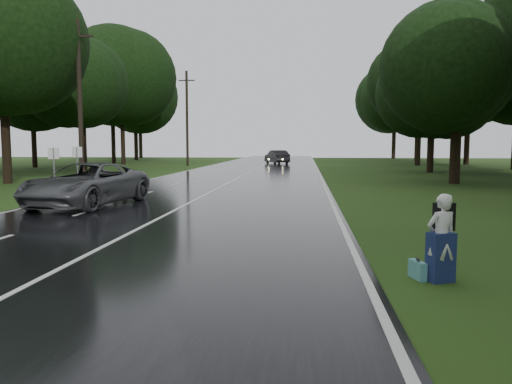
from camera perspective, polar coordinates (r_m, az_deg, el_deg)
ground at (r=10.34m, az=-21.75°, el=-8.46°), size 160.00×160.00×0.00m
road at (r=29.37m, az=-3.54°, el=0.84°), size 12.00×140.00×0.04m
lane_center at (r=29.37m, az=-3.54°, el=0.89°), size 0.12×140.00×0.01m
grey_car at (r=20.32m, az=-19.01°, el=0.86°), size 3.60×6.34×1.67m
far_car at (r=60.46m, az=2.43°, el=4.08°), size 3.46×5.27×1.64m
hitchhiker at (r=9.34m, az=20.66°, el=-5.33°), size 0.68×0.65×1.57m
suitcase at (r=9.49m, az=18.19°, el=-8.57°), size 0.26×0.48×0.33m
utility_pole_mid at (r=31.12m, az=-19.43°, el=0.76°), size 1.80×0.28×9.61m
utility_pole_far at (r=56.20m, az=-7.91°, el=3.04°), size 1.80×0.28×10.53m
road_sign_a at (r=25.44m, az=-22.23°, el=-0.34°), size 0.55×0.10×2.27m
road_sign_b at (r=27.60m, az=-19.87°, el=0.17°), size 0.55×0.10×2.30m
tree_left_d at (r=34.29m, az=-26.77°, el=0.90°), size 10.03×10.03×15.67m
tree_left_e at (r=48.40m, az=-19.29°, el=2.38°), size 9.35×9.35×14.61m
tree_left_f at (r=61.60m, az=-15.09°, el=3.12°), size 11.56×11.56×18.06m
tree_right_d at (r=32.69m, az=21.95°, el=0.89°), size 7.77×7.77×12.13m
tree_right_e at (r=45.04m, az=19.47°, el=2.16°), size 7.51×7.51×11.74m
tree_right_f at (r=59.35m, az=18.18°, el=2.94°), size 10.94×10.94×17.09m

